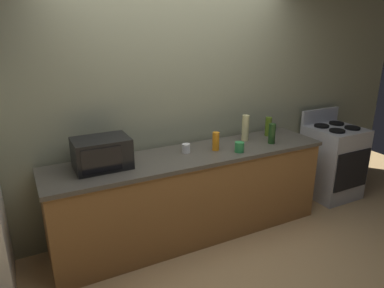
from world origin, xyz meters
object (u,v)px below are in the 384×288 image
Objects in this scene: bottle_wine at (272,134)px; mug_white at (186,148)px; microwave at (102,153)px; bottle_vinegar at (245,128)px; stove_range at (332,161)px; bottle_olive_oil at (268,126)px; mug_green at (239,147)px; bottle_dish_soap at (216,141)px.

mug_white is (-0.94, 0.16, -0.06)m from bottle_wine.
microwave is 1.57m from bottle_vinegar.
stove_range is 1.42m from bottle_vinegar.
stove_range is 5.06× the size of bottle_olive_oil.
bottle_vinegar reaches higher than mug_green.
mug_white is (-1.08, -0.08, -0.06)m from bottle_olive_oil.
bottle_wine is (1.76, -0.15, -0.03)m from microwave.
mug_green is (0.18, -0.15, -0.04)m from bottle_dish_soap.
stove_range is 2.25× the size of microwave.
mug_white is at bearing 0.66° from microwave.
bottle_dish_soap is 0.65m from bottle_wine.
microwave is 2.58× the size of bottle_dish_soap.
bottle_wine is at bearing -4.83° from microwave.
bottle_dish_soap is 0.31m from mug_white.
microwave is at bearing -177.31° from bottle_olive_oil.
mug_green is (-0.60, -0.31, -0.06)m from bottle_olive_oil.
microwave is 2.25× the size of bottle_wine.
bottle_vinegar is 0.39m from mug_green.
bottle_olive_oil reaches higher than stove_range.
bottle_wine reaches higher than mug_green.
microwave is 1.91m from bottle_olive_oil.
bottle_vinegar is (1.57, 0.06, 0.01)m from microwave.
bottle_vinegar is 2.79× the size of mug_green.
stove_range is 3.82× the size of bottle_vinegar.
bottle_vinegar reaches higher than microwave.
bottle_dish_soap is 2.10× the size of mug_white.
bottle_dish_soap is at bearing -13.84° from mug_white.
microwave reaches higher than bottle_olive_oil.
stove_range is 1.64m from mug_green.
bottle_vinegar is at bearing -174.69° from bottle_olive_oil.
bottle_vinegar is (-1.30, 0.11, 0.58)m from stove_range.
bottle_wine is 0.47m from mug_green.
bottle_dish_soap is at bearing -179.49° from stove_range.
bottle_olive_oil is 0.28m from bottle_wine.
mug_white is at bearing 170.39° from bottle_wine.
mug_white is (0.83, 0.01, -0.09)m from microwave.
bottle_dish_soap is at bearing -164.69° from bottle_vinegar.
microwave is at bearing 170.53° from mug_green.
mug_green is at bearing -153.02° from bottle_olive_oil.
bottle_wine is at bearing 8.48° from mug_green.
bottle_wine is at bearing -46.39° from bottle_vinegar.
bottle_vinegar reaches higher than bottle_wine.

